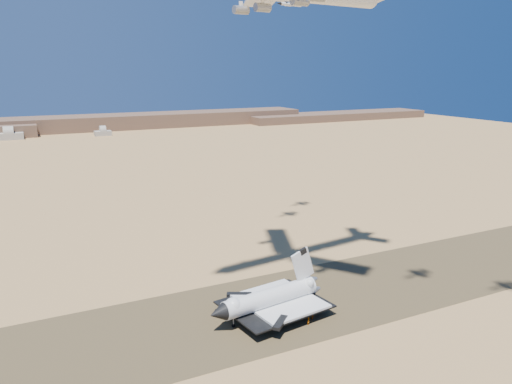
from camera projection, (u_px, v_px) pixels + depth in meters
name	position (u px, v px, depth m)	size (l,w,h in m)	color
ground	(234.00, 317.00, 158.81)	(1200.00, 1200.00, 0.00)	tan
runway	(234.00, 317.00, 158.81)	(600.00, 50.00, 0.06)	brown
ridgeline	(116.00, 124.00, 644.15)	(960.00, 90.00, 18.00)	brown
hangars	(5.00, 136.00, 546.81)	(200.50, 29.50, 30.00)	#9E988C
shuttle	(269.00, 300.00, 158.43)	(41.16, 28.92, 20.22)	silver
crew_a	(309.00, 319.00, 155.50)	(0.69, 0.45, 1.88)	orange
crew_b	(308.00, 322.00, 153.68)	(0.81, 0.47, 1.67)	orange
crew_c	(312.00, 317.00, 157.24)	(0.93, 0.47, 1.58)	orange
chase_jet_f	(290.00, 4.00, 227.24)	(14.81, 8.32, 3.72)	white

